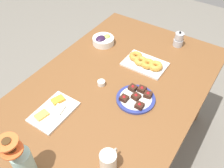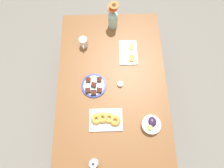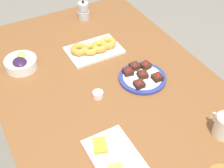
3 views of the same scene
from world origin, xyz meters
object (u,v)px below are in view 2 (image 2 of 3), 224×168
(grape_bowl, at_px, (151,124))
(dessert_plate, at_px, (94,86))
(croissant_platter, at_px, (106,119))
(jam_cup_honey, at_px, (120,84))
(cheese_platter, at_px, (128,53))
(coffee_mug, at_px, (84,42))
(flower_vase, at_px, (113,19))
(moka_pot, at_px, (94,163))
(dining_table, at_px, (112,88))

(grape_bowl, bearing_deg, dessert_plate, -126.56)
(croissant_platter, bearing_deg, jam_cup_honey, 156.41)
(cheese_platter, bearing_deg, coffee_mug, -103.02)
(croissant_platter, xyz_separation_m, dessert_plate, (-0.30, -0.10, -0.01))
(grape_bowl, distance_m, jam_cup_honey, 0.44)
(jam_cup_honey, xyz_separation_m, flower_vase, (-0.65, -0.05, 0.08))
(jam_cup_honey, bearing_deg, coffee_mug, -141.42)
(coffee_mug, xyz_separation_m, croissant_platter, (0.74, 0.20, -0.03))
(grape_bowl, height_order, flower_vase, flower_vase)
(cheese_platter, relative_size, moka_pot, 2.18)
(croissant_platter, bearing_deg, grape_bowl, 82.05)
(grape_bowl, height_order, cheese_platter, grape_bowl)
(flower_vase, bearing_deg, grape_bowl, 15.91)
(dessert_plate, xyz_separation_m, flower_vase, (-0.66, 0.19, 0.08))
(cheese_platter, xyz_separation_m, croissant_platter, (0.64, -0.23, 0.01))
(dessert_plate, xyz_separation_m, moka_pot, (0.64, 0.01, 0.04))
(grape_bowl, bearing_deg, cheese_platter, -167.92)
(croissant_platter, bearing_deg, cheese_platter, 160.16)
(grape_bowl, height_order, jam_cup_honey, grape_bowl)
(dessert_plate, distance_m, moka_pot, 0.64)
(dining_table, bearing_deg, dessert_plate, -88.89)
(coffee_mug, height_order, croissant_platter, coffee_mug)
(dining_table, distance_m, jam_cup_honey, 0.13)
(coffee_mug, distance_m, croissant_platter, 0.76)
(grape_bowl, xyz_separation_m, cheese_platter, (-0.69, -0.15, -0.02))
(coffee_mug, bearing_deg, dining_table, 31.49)
(grape_bowl, xyz_separation_m, jam_cup_honey, (-0.37, -0.24, -0.01))
(jam_cup_honey, distance_m, dessert_plate, 0.24)
(jam_cup_honey, height_order, dessert_plate, dessert_plate)
(grape_bowl, distance_m, croissant_platter, 0.38)
(coffee_mug, xyz_separation_m, dessert_plate, (0.43, 0.10, -0.04))
(dessert_plate, height_order, moka_pot, moka_pot)
(croissant_platter, bearing_deg, moka_pot, -15.52)
(cheese_platter, height_order, flower_vase, flower_vase)
(jam_cup_honey, bearing_deg, dessert_plate, -87.84)
(dining_table, xyz_separation_m, dessert_plate, (0.00, -0.16, 0.10))
(flower_vase, bearing_deg, cheese_platter, 23.50)
(grape_bowl, xyz_separation_m, flower_vase, (-1.02, -0.29, 0.07))
(dining_table, bearing_deg, flower_vase, 177.75)
(coffee_mug, xyz_separation_m, moka_pot, (1.07, 0.11, -0.00))
(cheese_platter, xyz_separation_m, dessert_plate, (0.33, -0.33, 0.00))
(dining_table, bearing_deg, moka_pot, -13.55)
(dessert_plate, bearing_deg, grape_bowl, 53.44)
(dining_table, distance_m, croissant_platter, 0.33)
(cheese_platter, height_order, dessert_plate, dessert_plate)
(grape_bowl, distance_m, flower_vase, 1.06)
(cheese_platter, height_order, croissant_platter, croissant_platter)
(coffee_mug, height_order, moka_pot, moka_pot)
(coffee_mug, xyz_separation_m, flower_vase, (-0.23, 0.29, 0.05))
(dining_table, relative_size, jam_cup_honey, 33.33)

